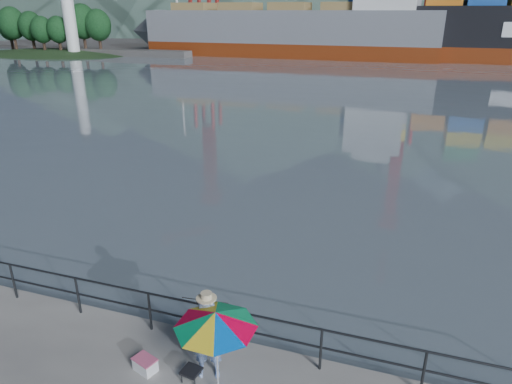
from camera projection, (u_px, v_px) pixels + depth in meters
harbor_water at (393, 38)px, 123.99m from camera, size 500.00×280.00×0.00m
far_dock at (437, 49)px, 88.46m from camera, size 200.00×40.00×0.40m
guardrail at (113, 303)px, 10.83m from camera, size 22.00×0.06×1.03m
lighthouse_islet at (50, 51)px, 80.27m from camera, size 48.00×26.40×19.20m
fisherman at (208, 338)px, 9.06m from camera, size 0.78×0.64×1.83m
beach_umbrella at (216, 320)px, 8.28m from camera, size 2.08×2.08×1.91m
folding_stool at (191, 374)px, 9.23m from camera, size 0.41×0.41×0.24m
cooler_bag at (145, 365)px, 9.46m from camera, size 0.54×0.45×0.27m
fishing_rod at (209, 333)px, 10.60m from camera, size 0.36×1.63×1.17m
bulk_carrier at (299, 29)px, 74.22m from camera, size 47.67×8.25×14.50m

